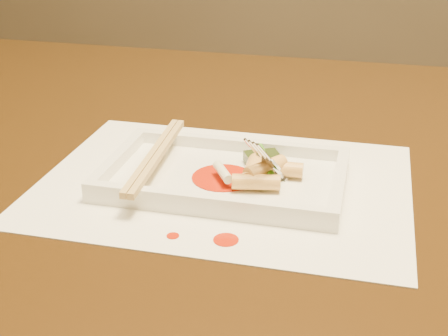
% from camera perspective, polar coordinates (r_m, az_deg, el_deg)
% --- Properties ---
extents(table, '(1.40, 0.90, 0.75)m').
position_cam_1_polar(table, '(0.82, -0.75, -4.76)').
color(table, black).
rests_on(table, ground).
extents(placemat, '(0.40, 0.30, 0.00)m').
position_cam_1_polar(placemat, '(0.68, 0.00, -1.42)').
color(placemat, white).
rests_on(placemat, table).
extents(sauce_splatter_a, '(0.02, 0.02, 0.00)m').
position_cam_1_polar(sauce_splatter_a, '(0.58, 0.18, -6.58)').
color(sauce_splatter_a, red).
rests_on(sauce_splatter_a, placemat).
extents(sauce_splatter_b, '(0.01, 0.01, 0.00)m').
position_cam_1_polar(sauce_splatter_b, '(0.59, -4.70, -6.20)').
color(sauce_splatter_b, red).
rests_on(sauce_splatter_b, placemat).
extents(plate_base, '(0.26, 0.16, 0.01)m').
position_cam_1_polar(plate_base, '(0.68, 0.00, -1.06)').
color(plate_base, white).
rests_on(plate_base, placemat).
extents(plate_rim_far, '(0.26, 0.01, 0.01)m').
position_cam_1_polar(plate_rim_far, '(0.74, 1.35, 2.15)').
color(plate_rim_far, white).
rests_on(plate_rim_far, plate_base).
extents(plate_rim_near, '(0.26, 0.01, 0.01)m').
position_cam_1_polar(plate_rim_near, '(0.61, -1.64, -3.11)').
color(plate_rim_near, white).
rests_on(plate_rim_near, plate_base).
extents(plate_rim_left, '(0.01, 0.14, 0.01)m').
position_cam_1_polar(plate_rim_left, '(0.71, -9.71, 0.79)').
color(plate_rim_left, white).
rests_on(plate_rim_left, plate_base).
extents(plate_rim_right, '(0.01, 0.14, 0.01)m').
position_cam_1_polar(plate_rim_right, '(0.66, 10.48, -1.32)').
color(plate_rim_right, white).
rests_on(plate_rim_right, plate_base).
extents(veg_piece, '(0.05, 0.04, 0.01)m').
position_cam_1_polar(veg_piece, '(0.71, 3.53, 0.87)').
color(veg_piece, black).
rests_on(veg_piece, plate_base).
extents(scallion_white, '(0.03, 0.04, 0.01)m').
position_cam_1_polar(scallion_white, '(0.66, -0.12, -0.36)').
color(scallion_white, '#EAEACC').
rests_on(scallion_white, plate_base).
extents(scallion_green, '(0.04, 0.08, 0.01)m').
position_cam_1_polar(scallion_green, '(0.69, 3.81, 0.56)').
color(scallion_green, '#388F17').
rests_on(scallion_green, plate_base).
extents(chopstick_a, '(0.02, 0.20, 0.01)m').
position_cam_1_polar(chopstick_a, '(0.70, -6.58, 1.24)').
color(chopstick_a, tan).
rests_on(chopstick_a, plate_rim_near).
extents(chopstick_b, '(0.02, 0.20, 0.01)m').
position_cam_1_polar(chopstick_b, '(0.69, -5.96, 1.18)').
color(chopstick_b, tan).
rests_on(chopstick_b, plate_rim_near).
extents(fork, '(0.09, 0.10, 0.14)m').
position_cam_1_polar(fork, '(0.66, 6.34, 5.09)').
color(fork, silver).
rests_on(fork, plate_base).
extents(sauce_blob_0, '(0.07, 0.07, 0.00)m').
position_cam_1_polar(sauce_blob_0, '(0.68, -0.11, -0.88)').
color(sauce_blob_0, red).
rests_on(sauce_blob_0, plate_base).
extents(rice_cake_0, '(0.02, 0.05, 0.02)m').
position_cam_1_polar(rice_cake_0, '(0.67, 2.67, -0.25)').
color(rice_cake_0, '#E8C26C').
rests_on(rice_cake_0, plate_base).
extents(rice_cake_1, '(0.04, 0.02, 0.02)m').
position_cam_1_polar(rice_cake_1, '(0.68, 5.58, -0.09)').
color(rice_cake_1, '#E8C26C').
rests_on(rice_cake_1, plate_base).
extents(rice_cake_2, '(0.04, 0.05, 0.02)m').
position_cam_1_polar(rice_cake_2, '(0.66, 3.83, -0.03)').
color(rice_cake_2, '#E8C26C').
rests_on(rice_cake_2, plate_base).
extents(rice_cake_3, '(0.05, 0.03, 0.02)m').
position_cam_1_polar(rice_cake_3, '(0.65, 2.95, -1.29)').
color(rice_cake_3, '#E8C26C').
rests_on(rice_cake_3, plate_base).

